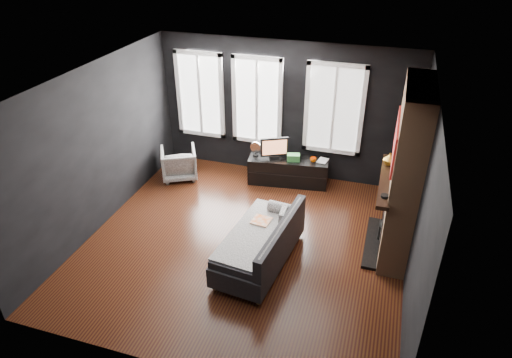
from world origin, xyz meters
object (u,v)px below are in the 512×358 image
(media_console, at_px, (288,171))
(monitor, at_px, (274,147))
(sofa, at_px, (260,241))
(mug, at_px, (313,159))
(armchair, at_px, (179,162))
(mantel_vase, at_px, (389,159))
(book, at_px, (319,154))

(media_console, height_order, monitor, monitor)
(sofa, distance_m, mug, 2.51)
(monitor, bearing_deg, sofa, -106.29)
(monitor, distance_m, mug, 0.78)
(sofa, relative_size, media_console, 1.19)
(armchair, xyz_separation_m, mantel_vase, (4.00, -0.62, 0.98))
(armchair, relative_size, book, 2.79)
(book, height_order, mantel_vase, mantel_vase)
(media_console, distance_m, book, 0.69)
(monitor, xyz_separation_m, mantel_vase, (2.12, -0.99, 0.55))
(armchair, bearing_deg, monitor, 163.20)
(monitor, height_order, book, monitor)
(media_console, distance_m, monitor, 0.58)
(media_console, relative_size, mug, 13.26)
(monitor, height_order, mantel_vase, mantel_vase)
(media_console, xyz_separation_m, mug, (0.48, 0.02, 0.32))
(sofa, xyz_separation_m, mantel_vase, (1.69, 1.42, 0.93))
(mug, height_order, book, book)
(sofa, distance_m, media_console, 2.47)
(sofa, xyz_separation_m, media_console, (-0.16, 2.47, -0.13))
(sofa, bearing_deg, book, 87.75)
(monitor, xyz_separation_m, book, (0.84, 0.17, -0.12))
(armchair, distance_m, monitor, 1.96)
(sofa, height_order, media_console, sofa)
(book, bearing_deg, monitor, -168.19)
(monitor, distance_m, mantel_vase, 2.41)
(media_console, height_order, book, book)
(armchair, bearing_deg, media_console, 163.29)
(sofa, distance_m, mantel_vase, 2.39)
(media_console, bearing_deg, monitor, -175.75)
(mug, bearing_deg, book, 48.66)
(book, relative_size, mantel_vase, 1.22)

